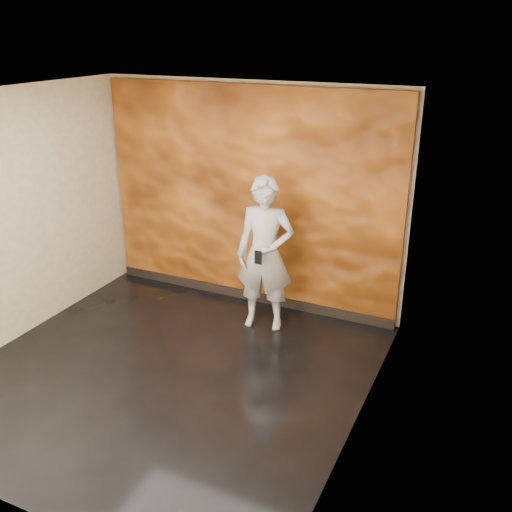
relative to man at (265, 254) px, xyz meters
name	(u,v)px	position (x,y,z in m)	size (l,w,h in m)	color
room	(159,249)	(-0.49, -1.38, 0.48)	(4.02, 4.02, 2.81)	black
feature_wall	(248,198)	(-0.49, 0.58, 0.46)	(3.90, 0.06, 2.75)	orange
baseboard	(247,295)	(-0.49, 0.54, -0.86)	(3.90, 0.04, 0.12)	black
man	(265,254)	(0.00, 0.00, 0.00)	(0.67, 0.44, 1.84)	#9599A3
phone	(258,258)	(0.03, -0.25, 0.06)	(0.09, 0.02, 0.16)	black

